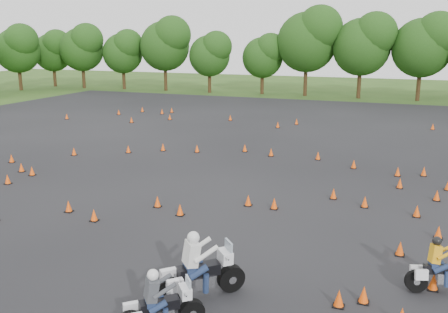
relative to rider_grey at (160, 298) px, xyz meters
name	(u,v)px	position (x,y,z in m)	size (l,w,h in m)	color
ground	(191,205)	(-3.07, 8.56, -0.84)	(140.00, 140.00, 0.00)	#2D5119
asphalt_pad	(237,170)	(-3.07, 14.56, -0.84)	(62.00, 62.00, 0.00)	black
treeline	(351,59)	(-0.79, 43.83, 3.78)	(86.95, 32.61, 10.82)	#1D4213
traffic_cones	(233,168)	(-3.15, 14.13, -0.61)	(35.99, 33.41, 0.45)	#FE520A
rider_grey	(160,298)	(0.00, 0.00, 0.00)	(2.16, 0.66, 1.67)	#3F4247
rider_yellow	(445,267)	(6.43, 4.27, -0.05)	(2.02, 0.62, 1.56)	orange
rider_white	(200,264)	(0.28, 1.72, 0.16)	(2.59, 0.79, 2.00)	silver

